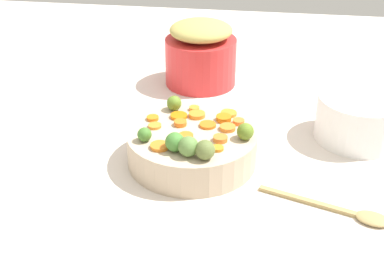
{
  "coord_description": "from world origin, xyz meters",
  "views": [
    {
      "loc": [
        0.95,
        0.16,
        0.64
      ],
      "look_at": [
        -0.01,
        0.02,
        0.1
      ],
      "focal_mm": 48.16,
      "sensor_mm": 36.0,
      "label": 1
    }
  ],
  "objects_px": {
    "metal_pot": "(201,62)",
    "wooden_spoon": "(349,212)",
    "serving_bowl_carrots": "(192,147)",
    "casserole_dish": "(359,118)"
  },
  "relations": [
    {
      "from": "metal_pot",
      "to": "wooden_spoon",
      "type": "relative_size",
      "value": 0.81
    },
    {
      "from": "metal_pot",
      "to": "casserole_dish",
      "type": "bearing_deg",
      "value": 57.63
    },
    {
      "from": "serving_bowl_carrots",
      "to": "casserole_dish",
      "type": "relative_size",
      "value": 1.41
    },
    {
      "from": "serving_bowl_carrots",
      "to": "casserole_dish",
      "type": "xyz_separation_m",
      "value": [
        -0.16,
        0.37,
        0.02
      ]
    },
    {
      "from": "serving_bowl_carrots",
      "to": "wooden_spoon",
      "type": "height_order",
      "value": "serving_bowl_carrots"
    },
    {
      "from": "serving_bowl_carrots",
      "to": "wooden_spoon",
      "type": "xyz_separation_m",
      "value": [
        0.14,
        0.32,
        -0.03
      ]
    },
    {
      "from": "casserole_dish",
      "to": "serving_bowl_carrots",
      "type": "bearing_deg",
      "value": -66.67
    },
    {
      "from": "casserole_dish",
      "to": "metal_pot",
      "type": "bearing_deg",
      "value": -122.37
    },
    {
      "from": "metal_pot",
      "to": "wooden_spoon",
      "type": "xyz_separation_m",
      "value": [
        0.57,
        0.36,
        -0.06
      ]
    },
    {
      "from": "wooden_spoon",
      "to": "serving_bowl_carrots",
      "type": "bearing_deg",
      "value": -113.64
    }
  ]
}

